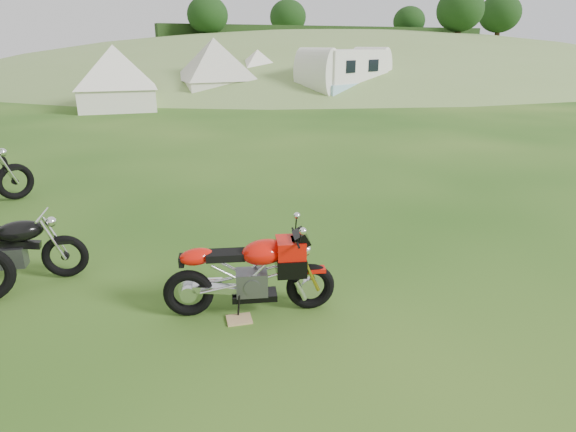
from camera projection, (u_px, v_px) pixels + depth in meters
name	position (u px, v px, depth m)	size (l,w,h in m)	color
ground	(288.00, 293.00, 5.57)	(120.00, 120.00, 0.00)	#14430E
hillside	(338.00, 71.00, 49.18)	(80.00, 64.00, 8.00)	olive
hedgerow	(338.00, 71.00, 49.18)	(36.00, 1.20, 8.60)	black
sport_motorcycle	(250.00, 268.00, 5.02)	(1.73, 0.43, 1.04)	red
plywood_board	(239.00, 319.00, 5.02)	(0.26, 0.21, 0.02)	tan
vintage_moto_b	(9.00, 247.00, 5.70)	(1.70, 0.39, 0.89)	black
tent_left	(116.00, 78.00, 20.50)	(3.06, 3.06, 2.65)	white
tent_mid	(215.00, 71.00, 24.06)	(3.27, 3.27, 2.83)	beige
tent_right	(258.00, 72.00, 26.12)	(2.87, 2.87, 2.49)	white
caravan	(345.00, 75.00, 23.96)	(5.29, 2.36, 2.48)	white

